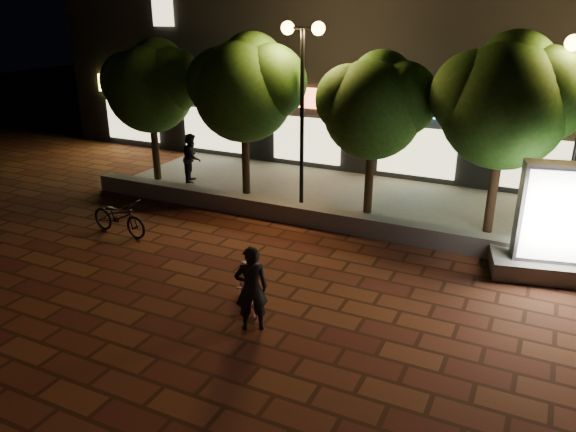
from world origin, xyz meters
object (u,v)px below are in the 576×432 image
Objects in this scene: tree_mid at (376,102)px; scooter_pink at (248,288)px; tree_left at (246,85)px; tree_right at (508,98)px; pedestrian at (192,158)px; tree_far_left at (152,83)px; rider at (251,288)px; ad_kiosk at (553,232)px; street_lamp_left at (302,69)px; scooter_parked at (119,217)px.

tree_mid is 3.03× the size of scooter_pink.
tree_right is (7.30, 0.00, 0.12)m from tree_left.
pedestrian is (-6.31, 0.26, -2.32)m from tree_mid.
tree_left is 0.97× the size of tree_right.
tree_far_left reaches higher than rider.
tree_far_left reaches higher than scooter_pink.
tree_left is 9.28m from ad_kiosk.
street_lamp_left is 7.62m from ad_kiosk.
tree_left is at bearing -180.00° from tree_right.
ad_kiosk is 1.55× the size of rider.
scooter_parked is at bearing -109.24° from tree_left.
rider is 5.91m from scooter_parked.
street_lamp_left reaches higher than tree_right.
tree_left is 3.01× the size of pedestrian.
street_lamp_left reaches higher than tree_left.
ad_kiosk reaches higher than pedestrian.
tree_left is 7.62m from scooter_pink.
tree_far_left is 0.89× the size of street_lamp_left.
street_lamp_left is 7.46m from rider.
scooter_parked is at bearing -154.15° from tree_right.
scooter_pink is at bearing -105.88° from scooter_parked.
tree_mid is 0.87× the size of street_lamp_left.
street_lamp_left is at bearing 61.54° from scooter_pink.
scooter_parked is at bearing -64.64° from tree_far_left.
tree_right reaches higher than ad_kiosk.
tree_right is at bearing 126.34° from ad_kiosk.
tree_far_left is 0.91× the size of tree_right.
ad_kiosk is at bearing -4.84° from scooter_pink.
tree_right is 0.98× the size of street_lamp_left.
rider is (-4.87, -4.76, -0.21)m from ad_kiosk.
street_lamp_left reaches higher than scooter_parked.
tree_far_left is at bearing 180.00° from tree_mid.
rider is at bearing -91.02° from tree_mid.
ad_kiosk is (8.75, -1.96, -2.40)m from tree_left.
street_lamp_left is (-2.05, -0.26, 0.81)m from tree_mid.
pedestrian is at bearing 12.30° from tree_far_left.
street_lamp_left is at bearing -108.38° from rider.
tree_mid is at bearing -126.05° from rider.
pedestrian is (-5.76, 6.36, 0.45)m from scooter_pink.
tree_mid is 7.13m from rider.
street_lamp_left is 3.18× the size of pedestrian.
scooter_pink is 8.59m from pedestrian.
rider is 1.03× the size of pedestrian.
rider is at bearing -163.12° from pedestrian.
rider is (3.88, -6.72, -2.61)m from tree_left.
tree_right reaches higher than rider.
tree_far_left is 3.12× the size of scooter_pink.
scooter_pink is at bearing -41.32° from tree_far_left.
tree_far_left is 7.50m from tree_mid.
scooter_pink is (1.49, -5.84, -3.58)m from street_lamp_left.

